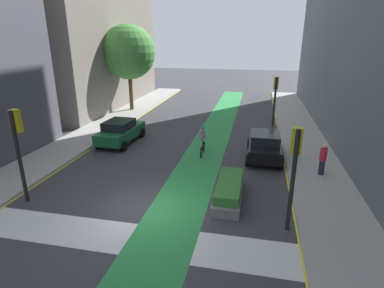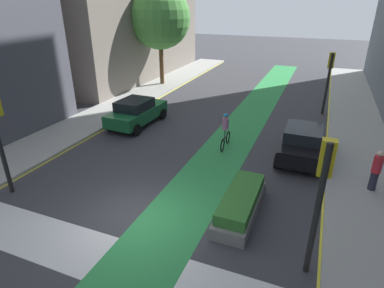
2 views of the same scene
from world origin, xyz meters
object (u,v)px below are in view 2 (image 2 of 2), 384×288
object	(u,v)px
traffic_signal_far_right	(330,72)
car_green_left_far	(136,112)
street_tree_near	(160,18)
median_planter	(241,204)
traffic_signal_near_right	(322,184)
car_black_right_far	(302,142)
cyclist_in_lane	(225,130)
pedestrian_sidewalk_right_a	(376,170)

from	to	relation	value
traffic_signal_far_right	car_green_left_far	size ratio (longest dim) A/B	0.91
car_green_left_far	street_tree_near	size ratio (longest dim) A/B	0.55
traffic_signal_far_right	median_planter	xyz separation A→B (m)	(-2.31, -12.58, -2.34)
traffic_signal_near_right	traffic_signal_far_right	xyz separation A→B (m)	(-0.04, 14.30, 0.01)
street_tree_near	traffic_signal_far_right	bearing A→B (deg)	-12.11
street_tree_near	median_planter	distance (m)	19.53
traffic_signal_near_right	car_black_right_far	size ratio (longest dim) A/B	0.92
traffic_signal_far_right	median_planter	distance (m)	13.00
car_green_left_far	median_planter	size ratio (longest dim) A/B	1.24
cyclist_in_lane	pedestrian_sidewalk_right_a	world-z (taller)	cyclist_in_lane
pedestrian_sidewalk_right_a	median_planter	bearing A→B (deg)	-143.61
car_green_left_far	median_planter	distance (m)	10.05
traffic_signal_far_right	car_black_right_far	xyz separation A→B (m)	(-0.76, -7.22, -1.94)
traffic_signal_near_right	car_black_right_far	bearing A→B (deg)	96.41
car_green_left_far	car_black_right_far	size ratio (longest dim) A/B	1.01
traffic_signal_near_right	car_green_left_far	distance (m)	13.10
car_green_left_far	pedestrian_sidewalk_right_a	world-z (taller)	pedestrian_sidewalk_right_a
car_green_left_far	street_tree_near	world-z (taller)	street_tree_near
traffic_signal_near_right	median_planter	world-z (taller)	traffic_signal_near_right
cyclist_in_lane	median_planter	size ratio (longest dim) A/B	0.54
median_planter	traffic_signal_far_right	bearing A→B (deg)	79.59
traffic_signal_near_right	traffic_signal_far_right	bearing A→B (deg)	90.15
traffic_signal_far_right	car_green_left_far	bearing A→B (deg)	-148.06
pedestrian_sidewalk_right_a	street_tree_near	bearing A→B (deg)	141.37
traffic_signal_near_right	street_tree_near	xyz separation A→B (m)	(-13.23, 17.13, 2.73)
median_planter	car_green_left_far	bearing A→B (deg)	141.74
traffic_signal_far_right	car_green_left_far	xyz separation A→B (m)	(-10.20, -6.36, -1.94)
traffic_signal_near_right	traffic_signal_far_right	distance (m)	14.30
pedestrian_sidewalk_right_a	traffic_signal_near_right	bearing A→B (deg)	-112.22
traffic_signal_near_right	cyclist_in_lane	xyz separation A→B (m)	(-4.43, 6.76, -1.76)
cyclist_in_lane	traffic_signal_far_right	bearing A→B (deg)	59.77
traffic_signal_near_right	pedestrian_sidewalk_right_a	distance (m)	5.63
car_green_left_far	street_tree_near	bearing A→B (deg)	108.04
traffic_signal_far_right	traffic_signal_near_right	bearing A→B (deg)	-89.85
cyclist_in_lane	pedestrian_sidewalk_right_a	bearing A→B (deg)	-15.69
pedestrian_sidewalk_right_a	street_tree_near	distance (m)	20.03
cyclist_in_lane	street_tree_near	world-z (taller)	street_tree_near
traffic_signal_far_right	cyclist_in_lane	distance (m)	8.91
car_black_right_far	street_tree_near	distance (m)	16.65
cyclist_in_lane	street_tree_near	bearing A→B (deg)	130.29
car_black_right_far	pedestrian_sidewalk_right_a	bearing A→B (deg)	-37.19
traffic_signal_near_right	car_black_right_far	world-z (taller)	traffic_signal_near_right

